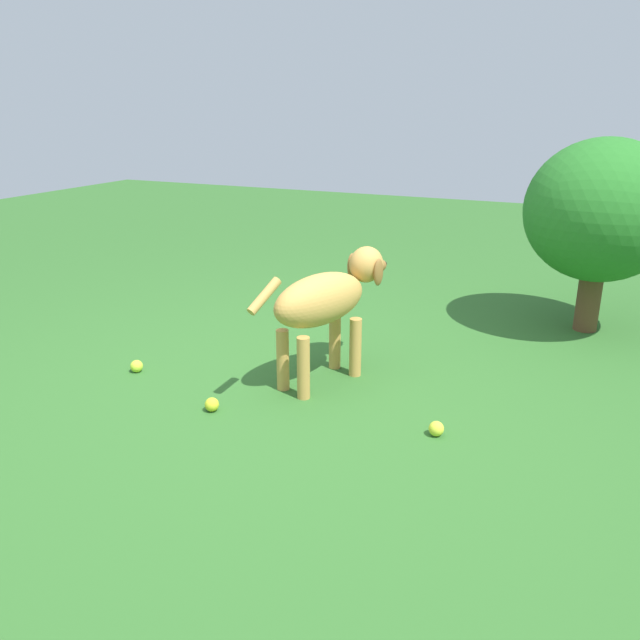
{
  "coord_description": "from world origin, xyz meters",
  "views": [
    {
      "loc": [
        -2.48,
        -1.28,
        1.36
      ],
      "look_at": [
        0.24,
        -0.05,
        0.34
      ],
      "focal_mm": 35.49,
      "sensor_mm": 36.0,
      "label": 1
    }
  ],
  "objects_px": {
    "tennis_ball_2": "(436,429)",
    "tennis_ball_0": "(137,366)",
    "dog": "(328,299)",
    "tennis_ball_1": "(212,405)"
  },
  "relations": [
    {
      "from": "tennis_ball_2",
      "to": "tennis_ball_0",
      "type": "bearing_deg",
      "value": 89.7
    },
    {
      "from": "dog",
      "to": "tennis_ball_2",
      "type": "height_order",
      "value": "dog"
    },
    {
      "from": "tennis_ball_1",
      "to": "tennis_ball_2",
      "type": "distance_m",
      "value": 1.03
    },
    {
      "from": "tennis_ball_2",
      "to": "dog",
      "type": "bearing_deg",
      "value": 62.15
    },
    {
      "from": "dog",
      "to": "tennis_ball_1",
      "type": "bearing_deg",
      "value": 168.27
    },
    {
      "from": "tennis_ball_0",
      "to": "tennis_ball_2",
      "type": "bearing_deg",
      "value": -90.3
    },
    {
      "from": "dog",
      "to": "tennis_ball_0",
      "type": "distance_m",
      "value": 1.1
    },
    {
      "from": "dog",
      "to": "tennis_ball_2",
      "type": "relative_size",
      "value": 13.99
    },
    {
      "from": "dog",
      "to": "tennis_ball_2",
      "type": "xyz_separation_m",
      "value": [
        -0.35,
        -0.67,
        -0.4
      ]
    },
    {
      "from": "dog",
      "to": "tennis_ball_0",
      "type": "relative_size",
      "value": 13.99
    }
  ]
}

